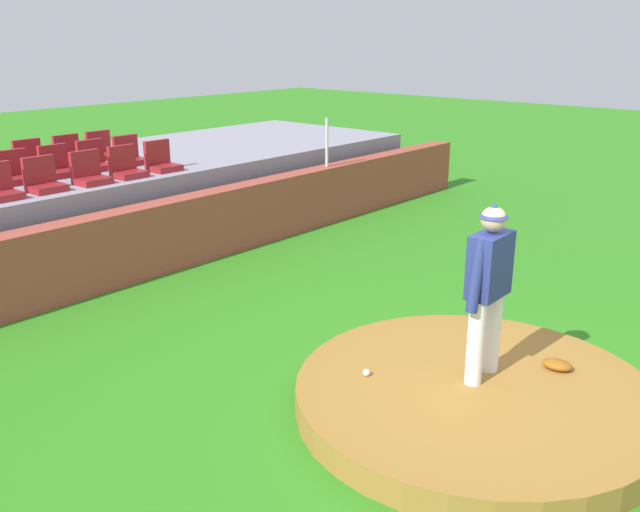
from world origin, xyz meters
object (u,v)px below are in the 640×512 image
object	(u,v)px
stadium_chair_1	(43,180)
stadium_chair_8	(94,161)
stadium_chair_9	(129,155)
stadium_chair_12	(31,160)
stadium_chair_3	(126,167)
stadium_chair_6	(16,172)
stadium_chair_14	(102,150)
stadium_chair_4	(161,161)
stadium_chair_13	(70,155)
pitcher	(489,280)
stadium_chair_7	(57,167)
stadium_chair_2	(89,173)
baseball	(366,373)
fielding_glove	(557,365)

from	to	relation	value
stadium_chair_1	stadium_chair_8	bearing A→B (deg)	-146.77
stadium_chair_8	stadium_chair_9	xyz separation A→B (m)	(0.70, -0.00, 0.00)
stadium_chair_12	stadium_chair_3	bearing A→B (deg)	110.89
stadium_chair_9	stadium_chair_12	size ratio (longest dim) A/B	1.00
stadium_chair_6	stadium_chair_14	bearing A→B (deg)	-156.53
stadium_chair_4	stadium_chair_13	distance (m)	1.90
stadium_chair_4	stadium_chair_8	distance (m)	1.16
stadium_chair_1	stadium_chair_14	distance (m)	2.75
pitcher	stadium_chair_1	size ratio (longest dim) A/B	3.57
stadium_chair_7	stadium_chair_13	distance (m)	1.16
stadium_chair_1	stadium_chair_8	distance (m)	1.66
stadium_chair_4	stadium_chair_9	world-z (taller)	same
stadium_chair_2	stadium_chair_12	xyz separation A→B (m)	(-0.02, 1.81, 0.00)
baseball	stadium_chair_6	world-z (taller)	stadium_chair_6
stadium_chair_7	stadium_chair_13	bearing A→B (deg)	-129.51
stadium_chair_6	stadium_chair_14	xyz separation A→B (m)	(2.06, 0.90, 0.00)
stadium_chair_6	stadium_chair_13	size ratio (longest dim) A/B	1.00
stadium_chair_2	stadium_chair_13	distance (m)	1.95
stadium_chair_3	stadium_chair_4	world-z (taller)	same
fielding_glove	stadium_chair_9	xyz separation A→B (m)	(0.54, 8.17, 1.17)
stadium_chair_14	stadium_chair_4	bearing A→B (deg)	90.30
stadium_chair_6	stadium_chair_12	bearing A→B (deg)	-127.83
baseball	stadium_chair_7	world-z (taller)	stadium_chair_7
stadium_chair_2	stadium_chair_8	bearing A→B (deg)	-124.97
pitcher	stadium_chair_14	world-z (taller)	pitcher
stadium_chair_7	stadium_chair_13	world-z (taller)	same
stadium_chair_6	stadium_chair_9	world-z (taller)	same
pitcher	fielding_glove	distance (m)	1.28
stadium_chair_7	stadium_chair_8	distance (m)	0.69
stadium_chair_1	stadium_chair_2	bearing A→B (deg)	176.99
stadium_chair_2	baseball	bearing A→B (deg)	84.47
stadium_chair_6	stadium_chair_8	bearing A→B (deg)	-179.11
stadium_chair_4	stadium_chair_7	world-z (taller)	same
stadium_chair_2	stadium_chair_9	xyz separation A→B (m)	(1.36, 0.95, 0.00)
stadium_chair_2	stadium_chair_4	distance (m)	1.37
fielding_glove	stadium_chair_2	distance (m)	7.36
fielding_glove	stadium_chair_7	xyz separation A→B (m)	(-0.86, 8.13, 1.17)
baseball	stadium_chair_12	size ratio (longest dim) A/B	0.15
stadium_chair_1	stadium_chair_3	xyz separation A→B (m)	(1.39, -0.03, 0.00)
baseball	stadium_chair_2	xyz separation A→B (m)	(0.56, 5.83, 1.19)
stadium_chair_13	fielding_glove	bearing A→B (deg)	90.74
fielding_glove	stadium_chair_6	bearing A→B (deg)	179.24
fielding_glove	stadium_chair_12	world-z (taller)	stadium_chair_12
stadium_chair_6	stadium_chair_7	size ratio (longest dim) A/B	1.00
stadium_chair_1	stadium_chair_2	xyz separation A→B (m)	(0.73, -0.04, 0.00)
fielding_glove	stadium_chair_6	distance (m)	8.37
pitcher	stadium_chair_7	size ratio (longest dim) A/B	3.57
stadium_chair_6	stadium_chair_4	bearing A→B (deg)	156.68
stadium_chair_8	stadium_chair_12	world-z (taller)	same
fielding_glove	stadium_chair_12	xyz separation A→B (m)	(-0.85, 9.02, 1.17)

